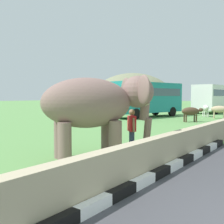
{
  "coord_description": "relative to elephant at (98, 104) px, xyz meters",
  "views": [
    {
      "loc": [
        -4.48,
        0.25,
        2.15
      ],
      "look_at": [
        2.93,
        5.77,
        1.6
      ],
      "focal_mm": 43.19,
      "sensor_mm": 36.0,
      "label": 1
    }
  ],
  "objects": [
    {
      "name": "bus_teal",
      "position": [
        17.01,
        7.66,
        0.2
      ],
      "size": [
        8.93,
        4.37,
        3.5
      ],
      "color": "teal",
      "rests_on": "ground_plane"
    },
    {
      "name": "barrier_parapet",
      "position": [
        -0.64,
        -2.45,
        -1.38
      ],
      "size": [
        28.0,
        0.36,
        1.0
      ],
      "primitive_type": "cube",
      "color": "tan",
      "rests_on": "ground_plane"
    },
    {
      "name": "cow_far",
      "position": [
        19.53,
        1.13,
        -1.01
      ],
      "size": [
        1.11,
        1.91,
        1.23
      ],
      "color": "tan",
      "rests_on": "ground_plane"
    },
    {
      "name": "cow_near",
      "position": [
        14.57,
        2.1,
        -1.01
      ],
      "size": [
        1.66,
        1.61,
        1.23
      ],
      "color": "#473323",
      "rests_on": "ground_plane"
    },
    {
      "name": "bus_white",
      "position": [
        28.88,
        4.26,
        0.21
      ],
      "size": [
        9.65,
        2.8,
        3.5
      ],
      "color": "silver",
      "rests_on": "ground_plane"
    },
    {
      "name": "striped_curb",
      "position": [
        -2.99,
        -2.75,
        -1.76
      ],
      "size": [
        16.2,
        0.2,
        0.24
      ],
      "color": "white",
      "rests_on": "ground_plane"
    },
    {
      "name": "cow_mid",
      "position": [
        21.09,
        2.94,
        -1.01
      ],
      "size": [
        1.86,
        1.26,
        1.23
      ],
      "color": "beige",
      "rests_on": "ground_plane"
    },
    {
      "name": "person_handler",
      "position": [
        1.46,
        -0.46,
        -0.95
      ],
      "size": [
        0.51,
        0.55,
        1.66
      ],
      "color": "navy",
      "rests_on": "ground_plane"
    },
    {
      "name": "hill_east",
      "position": [
        52.36,
        31.36,
        -1.88
      ],
      "size": [
        26.23,
        20.99,
        16.08
      ],
      "color": "#75795A",
      "rests_on": "ground_plane"
    },
    {
      "name": "elephant",
      "position": [
        0.0,
        0.0,
        0.0
      ],
      "size": [
        3.95,
        3.59,
        2.88
      ],
      "color": "#7E615A",
      "rests_on": "ground_plane"
    }
  ]
}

